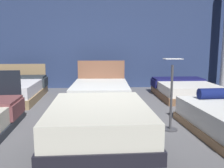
{
  "coord_description": "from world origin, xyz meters",
  "views": [
    {
      "loc": [
        -0.04,
        -4.55,
        1.39
      ],
      "look_at": [
        0.25,
        0.3,
        0.62
      ],
      "focal_mm": 38.09,
      "sensor_mm": 36.0,
      "label": 1
    }
  ],
  "objects_px": {
    "price_sign": "(171,103)",
    "bed_4": "(100,91)",
    "bed_3": "(10,90)",
    "bed_5": "(184,90)",
    "bed_1": "(99,121)"
  },
  "relations": [
    {
      "from": "price_sign",
      "to": "bed_4",
      "type": "bearing_deg",
      "value": 114.47
    },
    {
      "from": "bed_3",
      "to": "price_sign",
      "type": "bearing_deg",
      "value": -36.81
    },
    {
      "from": "bed_3",
      "to": "bed_5",
      "type": "height_order",
      "value": "bed_3"
    },
    {
      "from": "bed_3",
      "to": "bed_4",
      "type": "relative_size",
      "value": 1.04
    },
    {
      "from": "bed_4",
      "to": "price_sign",
      "type": "bearing_deg",
      "value": -63.44
    },
    {
      "from": "bed_4",
      "to": "price_sign",
      "type": "xyz_separation_m",
      "value": [
        1.14,
        -2.51,
        0.26
      ]
    },
    {
      "from": "bed_1",
      "to": "bed_3",
      "type": "distance_m",
      "value": 3.62
    },
    {
      "from": "bed_5",
      "to": "bed_4",
      "type": "bearing_deg",
      "value": -179.32
    },
    {
      "from": "price_sign",
      "to": "bed_1",
      "type": "bearing_deg",
      "value": -168.11
    },
    {
      "from": "bed_3",
      "to": "bed_4",
      "type": "xyz_separation_m",
      "value": [
        2.37,
        -0.03,
        -0.04
      ]
    },
    {
      "from": "bed_4",
      "to": "price_sign",
      "type": "height_order",
      "value": "price_sign"
    },
    {
      "from": "bed_5",
      "to": "price_sign",
      "type": "relative_size",
      "value": 1.6
    },
    {
      "from": "bed_1",
      "to": "bed_4",
      "type": "height_order",
      "value": "bed_4"
    },
    {
      "from": "bed_4",
      "to": "bed_5",
      "type": "distance_m",
      "value": 2.31
    },
    {
      "from": "bed_3",
      "to": "bed_5",
      "type": "bearing_deg",
      "value": -0.91
    }
  ]
}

